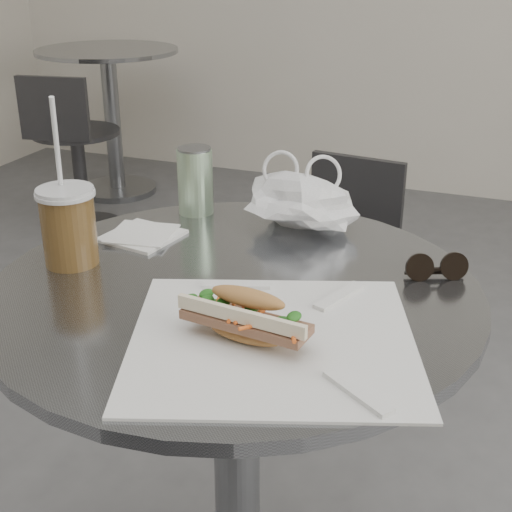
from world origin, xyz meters
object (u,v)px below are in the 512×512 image
(cafe_table, at_px, (237,430))
(sunglasses, at_px, (436,269))
(bg_chair, at_px, (75,163))
(iced_coffee, at_px, (68,225))
(chair_far, at_px, (335,291))
(bg_table, at_px, (111,104))
(drink_can, at_px, (195,181))
(banh_mi, at_px, (247,317))

(cafe_table, relative_size, sunglasses, 7.88)
(bg_chair, xyz_separation_m, iced_coffee, (1.18, -1.66, 0.48))
(chair_far, relative_size, bg_chair, 0.92)
(cafe_table, height_order, bg_table, same)
(bg_chair, bearing_deg, sunglasses, -50.45)
(drink_can, bearing_deg, iced_coffee, -106.85)
(bg_table, xyz_separation_m, banh_mi, (1.68, -2.35, 0.31))
(chair_far, bearing_deg, bg_chair, -21.20)
(cafe_table, height_order, bg_chair, cafe_table)
(bg_table, relative_size, chair_far, 1.11)
(chair_far, relative_size, sunglasses, 6.91)
(bg_table, xyz_separation_m, bg_chair, (0.14, -0.55, -0.14))
(cafe_table, xyz_separation_m, drink_can, (-0.19, 0.27, 0.34))
(cafe_table, distance_m, banh_mi, 0.36)
(cafe_table, bearing_deg, sunglasses, 25.14)
(chair_far, bearing_deg, banh_mi, 105.12)
(sunglasses, bearing_deg, bg_chair, 113.63)
(drink_can, bearing_deg, chair_far, 78.07)
(cafe_table, bearing_deg, drink_can, 125.69)
(bg_table, height_order, drink_can, drink_can)
(sunglasses, xyz_separation_m, drink_can, (-0.48, 0.13, 0.05))
(bg_table, bearing_deg, bg_chair, -75.63)
(bg_chair, bearing_deg, bg_table, 94.85)
(banh_mi, bearing_deg, bg_chair, 137.67)
(cafe_table, relative_size, drink_can, 5.89)
(bg_table, distance_m, chair_far, 2.03)
(cafe_table, relative_size, banh_mi, 3.42)
(banh_mi, height_order, iced_coffee, iced_coffee)
(cafe_table, relative_size, iced_coffee, 2.75)
(bg_table, height_order, bg_chair, bg_table)
(sunglasses, bearing_deg, bg_table, 106.94)
(bg_table, bearing_deg, iced_coffee, -59.27)
(sunglasses, relative_size, drink_can, 0.75)
(drink_can, bearing_deg, cafe_table, -54.31)
(bg_table, distance_m, iced_coffee, 2.60)
(banh_mi, xyz_separation_m, sunglasses, (0.20, 0.29, -0.02))
(cafe_table, xyz_separation_m, sunglasses, (0.29, 0.13, 0.29))
(bg_table, distance_m, banh_mi, 2.91)
(cafe_table, bearing_deg, bg_table, 126.03)
(banh_mi, relative_size, sunglasses, 2.30)
(cafe_table, distance_m, iced_coffee, 0.44)
(sunglasses, bearing_deg, banh_mi, -150.98)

